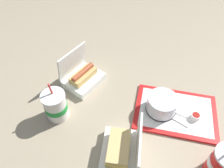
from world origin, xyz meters
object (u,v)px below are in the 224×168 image
object	(u,v)px
clamshell_hotdog_back	(82,77)
soda_cup_right	(223,164)
clamshell_sandwich_corner	(121,151)
cake_container	(162,104)
ketchup_cup	(195,116)
food_tray	(175,112)
plastic_fork	(177,120)
soda_cup_front	(56,106)

from	to	relation	value
clamshell_hotdog_back	soda_cup_right	bearing A→B (deg)	164.09
clamshell_sandwich_corner	cake_container	bearing A→B (deg)	-107.19
ketchup_cup	soda_cup_right	bearing A→B (deg)	120.21
food_tray	cake_container	world-z (taller)	cake_container
cake_container	plastic_fork	xyz separation A→B (m)	(-0.08, 0.03, -0.04)
ketchup_cup	cake_container	bearing A→B (deg)	6.70
plastic_fork	clamshell_sandwich_corner	world-z (taller)	clamshell_sandwich_corner
clamshell_sandwich_corner	plastic_fork	bearing A→B (deg)	-124.53
cake_container	food_tray	bearing A→B (deg)	-163.74
cake_container	ketchup_cup	bearing A→B (deg)	-173.30
clamshell_sandwich_corner	soda_cup_right	bearing A→B (deg)	-165.74
food_tray	clamshell_sandwich_corner	world-z (taller)	clamshell_sandwich_corner
cake_container	clamshell_sandwich_corner	xyz separation A→B (m)	(0.09, 0.28, -0.01)
soda_cup_right	soda_cup_front	xyz separation A→B (m)	(0.69, 0.03, -0.00)
plastic_fork	soda_cup_right	xyz separation A→B (m)	(-0.19, 0.16, 0.06)
ketchup_cup	soda_cup_front	xyz separation A→B (m)	(0.57, 0.23, 0.05)
ketchup_cup	clamshell_hotdog_back	xyz separation A→B (m)	(0.57, 0.01, 0.02)
soda_cup_right	plastic_fork	bearing A→B (deg)	-40.04
plastic_fork	clamshell_sandwich_corner	size ratio (longest dim) A/B	0.47
cake_container	clamshell_sandwich_corner	world-z (taller)	clamshell_sandwich_corner
clamshell_hotdog_back	clamshell_sandwich_corner	xyz separation A→B (m)	(-0.33, 0.29, 0.00)
ketchup_cup	plastic_fork	distance (m)	0.08
food_tray	soda_cup_front	bearing A→B (deg)	25.70
cake_container	clamshell_sandwich_corner	distance (m)	0.29
cake_container	soda_cup_front	size ratio (longest dim) A/B	0.68
clamshell_hotdog_back	soda_cup_front	bearing A→B (deg)	89.63
ketchup_cup	soda_cup_front	world-z (taller)	soda_cup_front
plastic_fork	clamshell_hotdog_back	size ratio (longest dim) A/B	0.52
clamshell_sandwich_corner	soda_cup_front	world-z (taller)	soda_cup_front
cake_container	soda_cup_front	xyz separation A→B (m)	(0.42, 0.21, 0.02)
plastic_fork	soda_cup_right	distance (m)	0.25
ketchup_cup	clamshell_hotdog_back	world-z (taller)	clamshell_hotdog_back
ketchup_cup	clamshell_hotdog_back	size ratio (longest dim) A/B	0.19
clamshell_sandwich_corner	soda_cup_right	world-z (taller)	soda_cup_right
food_tray	soda_cup_right	xyz separation A→B (m)	(-0.20, 0.21, 0.07)
soda_cup_front	clamshell_sandwich_corner	bearing A→B (deg)	169.57
cake_container	ketchup_cup	xyz separation A→B (m)	(-0.15, -0.02, -0.02)
cake_container	clamshell_sandwich_corner	bearing A→B (deg)	72.81
cake_container	soda_cup_right	bearing A→B (deg)	145.68
clamshell_hotdog_back	soda_cup_front	size ratio (longest dim) A/B	1.04
ketchup_cup	clamshell_sandwich_corner	bearing A→B (deg)	50.96
clamshell_hotdog_back	clamshell_sandwich_corner	distance (m)	0.44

